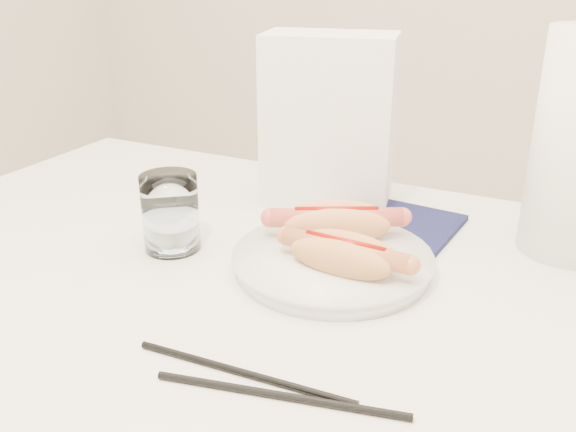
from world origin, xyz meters
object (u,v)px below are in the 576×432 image
at_px(table, 275,328).
at_px(napkin_box, 329,121).
at_px(plate, 332,263).
at_px(hotdog_right, 345,255).
at_px(water_glass, 170,213).
at_px(hotdog_left, 336,223).

bearing_deg(table, napkin_box, 100.61).
xyz_separation_m(table, napkin_box, (-0.05, 0.28, 0.19)).
height_order(table, napkin_box, napkin_box).
distance_m(plate, hotdog_right, 0.05).
xyz_separation_m(plate, water_glass, (-0.21, -0.04, 0.04)).
xyz_separation_m(table, plate, (0.05, 0.06, 0.07)).
distance_m(plate, hotdog_left, 0.06).
distance_m(plate, napkin_box, 0.26).
height_order(plate, hotdog_left, hotdog_left).
distance_m(hotdog_right, water_glass, 0.24).
distance_m(water_glass, napkin_box, 0.28).
xyz_separation_m(water_glass, napkin_box, (0.11, 0.25, 0.08)).
bearing_deg(hotdog_left, plate, -99.32).
relative_size(plate, napkin_box, 0.93).
bearing_deg(hotdog_right, water_glass, -175.14).
bearing_deg(plate, water_glass, -170.49).
bearing_deg(water_glass, table, -9.84).
height_order(hotdog_left, water_glass, water_glass).
distance_m(hotdog_left, napkin_box, 0.20).
relative_size(hotdog_left, napkin_box, 0.63).
height_order(table, hotdog_right, hotdog_right).
xyz_separation_m(hotdog_right, water_glass, (-0.24, -0.01, 0.01)).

